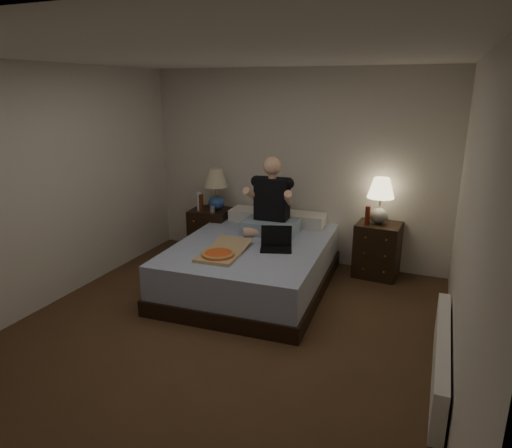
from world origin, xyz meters
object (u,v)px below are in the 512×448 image
at_px(laptop, 276,240).
at_px(beer_bottle_left, 201,203).
at_px(bed, 253,264).
at_px(soda_can, 212,209).
at_px(person, 271,196).
at_px(nightstand_left, 211,232).
at_px(nightstand_right, 377,250).
at_px(pizza_box, 218,255).
at_px(beer_bottle_right, 368,216).
at_px(lamp_right, 380,201).
at_px(water_bottle, 199,202).
at_px(radiator, 441,357).
at_px(lamp_left, 216,190).

bearing_deg(laptop, beer_bottle_left, 132.11).
relative_size(bed, soda_can, 21.71).
bearing_deg(person, soda_can, 166.15).
relative_size(nightstand_left, person, 0.71).
distance_m(nightstand_right, pizza_box, 2.09).
height_order(beer_bottle_left, beer_bottle_right, beer_bottle_right).
xyz_separation_m(beer_bottle_right, person, (-1.10, -0.36, 0.22)).
bearing_deg(lamp_right, laptop, -132.46).
relative_size(beer_bottle_right, pizza_box, 0.30).
distance_m(bed, beer_bottle_left, 1.28).
height_order(soda_can, laptop, laptop).
relative_size(person, pizza_box, 1.22).
bearing_deg(water_bottle, radiator, -29.12).
bearing_deg(bed, laptop, -26.36).
xyz_separation_m(nightstand_right, beer_bottle_left, (-2.31, -0.26, 0.44)).
height_order(bed, beer_bottle_left, beer_bottle_left).
xyz_separation_m(bed, soda_can, (-0.83, 0.59, 0.44)).
xyz_separation_m(lamp_right, beer_bottle_right, (-0.12, -0.12, -0.17)).
height_order(beer_bottle_left, pizza_box, beer_bottle_left).
bearing_deg(lamp_right, beer_bottle_left, -173.25).
height_order(lamp_left, beer_bottle_left, lamp_left).
height_order(bed, laptop, laptop).
distance_m(nightstand_right, laptop, 1.45).
height_order(nightstand_right, beer_bottle_right, beer_bottle_right).
xyz_separation_m(soda_can, beer_bottle_left, (-0.18, 0.03, 0.06)).
relative_size(person, laptop, 2.74).
bearing_deg(lamp_left, radiator, -32.51).
xyz_separation_m(bed, pizza_box, (-0.13, -0.62, 0.31)).
xyz_separation_m(water_bottle, pizza_box, (0.90, -1.25, -0.20)).
distance_m(lamp_left, laptop, 1.52).
xyz_separation_m(lamp_left, person, (0.92, -0.35, 0.07)).
bearing_deg(bed, lamp_right, 31.94).
relative_size(lamp_left, person, 0.60).
bearing_deg(nightstand_right, person, -155.23).
height_order(nightstand_left, water_bottle, water_bottle).
relative_size(lamp_left, beer_bottle_right, 2.43).
distance_m(bed, soda_can, 1.11).
bearing_deg(laptop, pizza_box, -153.10).
xyz_separation_m(lamp_left, lamp_right, (2.14, 0.13, 0.01)).
distance_m(lamp_left, beer_bottle_left, 0.27).
height_order(nightstand_right, water_bottle, water_bottle).
height_order(bed, beer_bottle_right, beer_bottle_right).
distance_m(nightstand_right, soda_can, 2.18).
xyz_separation_m(nightstand_left, water_bottle, (-0.10, -0.11, 0.45)).
height_order(lamp_right, person, person).
relative_size(beer_bottle_left, beer_bottle_right, 1.00).
relative_size(nightstand_left, laptop, 1.94).
bearing_deg(water_bottle, beer_bottle_right, 3.70).
bearing_deg(soda_can, bed, -35.57).
bearing_deg(bed, beer_bottle_left, 145.70).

